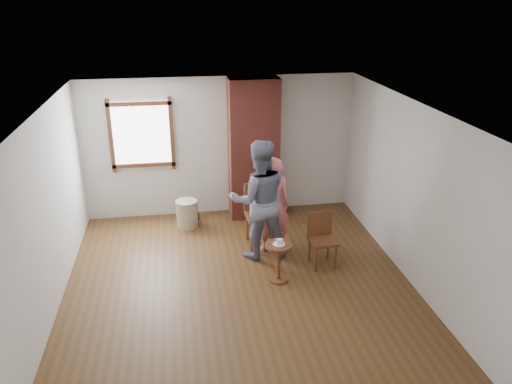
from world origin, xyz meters
The scene contains 12 objects.
ground centered at (0.00, 0.00, 0.00)m, with size 5.50×5.50×0.00m, color brown.
room_shell centered at (-0.06, 0.61, 1.81)m, with size 5.04×5.52×2.62m.
brick_chimney centered at (0.60, 2.50, 1.30)m, with size 0.90×0.50×2.60m, color #9F4438.
stoneware_crock centered at (-0.68, 2.16, 0.25)m, with size 0.39×0.39×0.50m, color #BDAE88.
dark_pot centered at (-0.52, 2.40, 0.07)m, with size 0.13×0.13×0.13m, color black.
dining_chair_left centered at (0.52, 1.34, 0.58)m, with size 0.51×0.51×1.03m.
dining_chair_right centered at (1.34, 0.49, 0.48)m, with size 0.42×0.42×0.85m.
side_table centered at (0.59, 0.10, 0.40)m, with size 0.40×0.40×0.60m.
cake_plate centered at (0.59, 0.10, 0.60)m, with size 0.18×0.18×0.01m, color white.
cake_slice centered at (0.60, 0.10, 0.64)m, with size 0.08×0.07×0.06m, color silver.
man centered at (0.43, 0.91, 0.97)m, with size 0.94×0.73×1.94m, color #151A3B.
person_pink centered at (0.67, 1.04, 0.81)m, with size 0.59×0.39×1.62m, color #EB7575.
Camera 1 is at (-0.76, -6.15, 4.01)m, focal length 35.00 mm.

